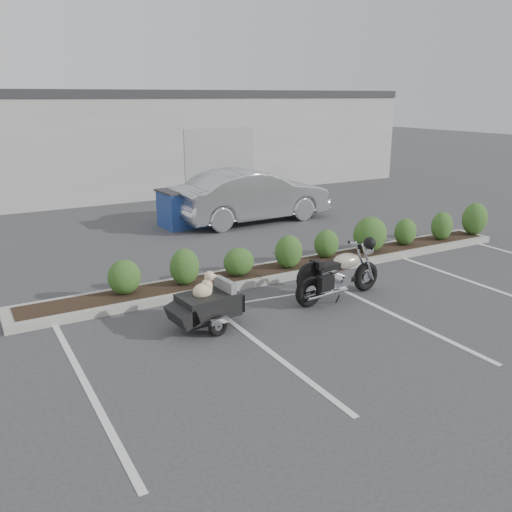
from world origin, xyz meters
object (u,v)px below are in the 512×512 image
pet_trailer (207,304)px  sedan (252,196)px  dumpster (189,207)px  motorcycle (339,275)px

pet_trailer → sedan: (4.63, 6.70, 0.39)m
pet_trailer → dumpster: size_ratio=0.95×
pet_trailer → motorcycle: bearing=-6.2°
sedan → dumpster: size_ratio=2.76×
motorcycle → pet_trailer: size_ratio=1.24×
pet_trailer → sedan: 8.15m
motorcycle → dumpster: size_ratio=1.18×
motorcycle → dumpster: bearing=85.0°
pet_trailer → sedan: size_ratio=0.34×
dumpster → sedan: bearing=-16.8°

